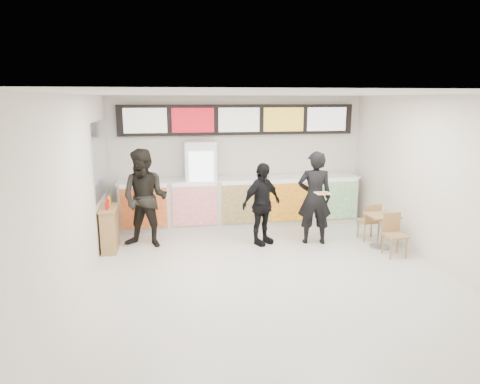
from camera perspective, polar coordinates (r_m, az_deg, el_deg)
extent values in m
plane|color=beige|center=(7.30, 4.28, -11.32)|extent=(7.00, 7.00, 0.00)
plane|color=white|center=(6.69, 4.70, 12.93)|extent=(7.00, 7.00, 0.00)
plane|color=silver|center=(10.22, -0.26, 4.31)|extent=(6.00, 0.00, 6.00)
plane|color=silver|center=(6.79, -20.94, -0.62)|extent=(0.00, 7.00, 7.00)
plane|color=silver|center=(8.10, 25.54, 0.98)|extent=(0.00, 7.00, 7.00)
cube|color=silver|center=(10.01, 0.12, -1.39)|extent=(5.50, 0.70, 1.10)
cube|color=silver|center=(9.90, 0.12, 1.81)|extent=(5.56, 0.76, 0.04)
cube|color=red|center=(9.52, -12.67, -2.09)|extent=(0.99, 0.02, 0.90)
cube|color=#EF3599|center=(9.51, -6.04, -1.86)|extent=(0.99, 0.02, 0.90)
cube|color=brown|center=(9.64, 0.50, -1.60)|extent=(0.99, 0.02, 0.90)
cube|color=yellow|center=(9.88, 6.79, -1.34)|extent=(0.99, 0.02, 0.90)
cube|color=green|center=(10.24, 12.71, -1.07)|extent=(0.99, 0.02, 0.90)
cube|color=black|center=(10.06, -0.19, 9.62)|extent=(5.50, 0.12, 0.70)
cube|color=silver|center=(9.87, -12.53, 9.28)|extent=(0.95, 0.02, 0.55)
cube|color=red|center=(9.87, -6.29, 9.49)|extent=(0.95, 0.02, 0.55)
cube|color=silver|center=(9.99, -0.12, 9.60)|extent=(0.95, 0.02, 0.55)
cube|color=yellow|center=(10.21, 5.84, 9.60)|extent=(0.95, 0.02, 0.55)
cube|color=white|center=(10.54, 11.48, 9.50)|extent=(0.95, 0.02, 0.55)
cube|color=white|center=(9.83, -5.28, 0.97)|extent=(0.70, 0.65, 2.00)
cube|color=white|center=(9.48, -5.13, 0.87)|extent=(0.54, 0.02, 1.50)
cylinder|color=#18863C|center=(9.65, -6.33, -2.62)|extent=(0.07, 0.07, 0.22)
cylinder|color=orange|center=(9.66, -5.50, -2.59)|extent=(0.07, 0.07, 0.22)
cylinder|color=red|center=(9.67, -4.67, -2.56)|extent=(0.07, 0.07, 0.22)
cylinder|color=blue|center=(9.68, -3.84, -2.52)|extent=(0.07, 0.07, 0.22)
cylinder|color=orange|center=(9.56, -6.38, -0.42)|extent=(0.07, 0.07, 0.22)
cylinder|color=red|center=(9.56, -5.54, -0.39)|extent=(0.07, 0.07, 0.22)
cylinder|color=blue|center=(9.57, -4.71, -0.36)|extent=(0.07, 0.07, 0.22)
cylinder|color=#18863C|center=(9.59, -3.88, -0.33)|extent=(0.07, 0.07, 0.22)
cylinder|color=red|center=(9.48, -6.44, 1.82)|extent=(0.07, 0.07, 0.22)
cylinder|color=blue|center=(9.49, -5.59, 1.85)|extent=(0.07, 0.07, 0.22)
cylinder|color=#18863C|center=(9.50, -4.75, 1.88)|extent=(0.07, 0.07, 0.22)
cylinder|color=orange|center=(9.51, -3.91, 1.91)|extent=(0.07, 0.07, 0.22)
cylinder|color=blue|center=(9.42, -6.49, 4.10)|extent=(0.07, 0.07, 0.22)
cylinder|color=#18863C|center=(9.43, -5.64, 4.12)|extent=(0.07, 0.07, 0.22)
cylinder|color=orange|center=(9.44, -4.79, 4.15)|extent=(0.07, 0.07, 0.22)
cylinder|color=red|center=(9.45, -3.94, 4.17)|extent=(0.07, 0.07, 0.22)
cube|color=#B2B7BF|center=(9.12, -18.05, 4.32)|extent=(0.01, 2.00, 1.50)
imported|color=black|center=(8.82, 9.90, -0.77)|extent=(0.76, 0.57, 1.91)
imported|color=black|center=(8.68, -12.54, -0.86)|extent=(1.16, 1.03, 1.98)
imported|color=black|center=(8.66, 2.90, -1.61)|extent=(1.06, 0.86, 1.68)
cube|color=beige|center=(8.36, 10.96, -0.16)|extent=(0.28, 0.28, 0.01)
cone|color=#CC7233|center=(8.36, 10.97, -0.09)|extent=(0.36, 0.36, 0.02)
cube|color=#A5784B|center=(8.93, 18.41, -2.98)|extent=(0.57, 0.57, 0.04)
cylinder|color=gray|center=(9.02, 18.27, -5.04)|extent=(0.07, 0.07, 0.66)
cylinder|color=gray|center=(9.12, 18.13, -6.93)|extent=(0.40, 0.40, 0.03)
cube|color=#A5784B|center=(8.60, 19.99, -5.46)|extent=(0.40, 0.40, 0.04)
cube|color=#A5784B|center=(8.68, 19.54, -3.81)|extent=(0.37, 0.05, 0.38)
cube|color=#A5784B|center=(9.42, 16.76, -3.71)|extent=(0.40, 0.40, 0.04)
cube|color=#A5784B|center=(9.21, 17.31, -2.74)|extent=(0.37, 0.05, 0.38)
cube|color=#A5784B|center=(8.79, -16.94, -4.81)|extent=(0.28, 0.74, 0.83)
cube|color=#A5784B|center=(8.68, -17.12, -2.06)|extent=(0.31, 0.78, 0.04)
cylinder|color=red|center=(8.46, -17.34, -1.73)|extent=(0.06, 0.06, 0.17)
cylinder|color=red|center=(8.61, -17.20, -1.48)|extent=(0.06, 0.06, 0.17)
cylinder|color=yellow|center=(8.76, -17.07, -1.24)|extent=(0.06, 0.06, 0.17)
cylinder|color=brown|center=(8.91, -16.95, -1.02)|extent=(0.06, 0.06, 0.17)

